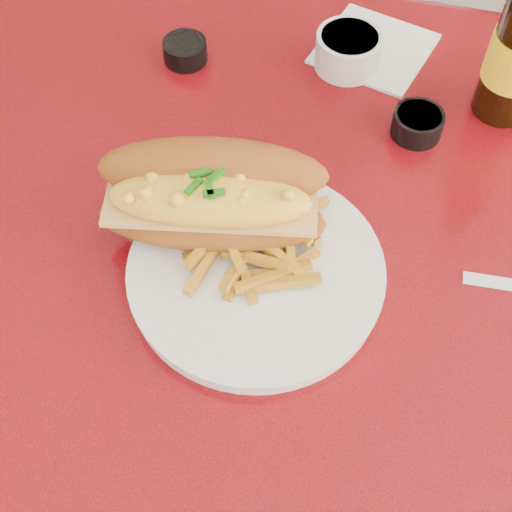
% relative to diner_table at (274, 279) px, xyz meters
% --- Properties ---
extents(ground, '(8.00, 8.00, 0.00)m').
position_rel_diner_table_xyz_m(ground, '(0.00, 0.00, -0.61)').
color(ground, silver).
rests_on(ground, ground).
extents(diner_table, '(1.23, 0.83, 0.77)m').
position_rel_diner_table_xyz_m(diner_table, '(0.00, 0.00, 0.00)').
color(diner_table, red).
rests_on(diner_table, ground).
extents(booth_bench_far, '(1.20, 0.51, 0.90)m').
position_rel_diner_table_xyz_m(booth_bench_far, '(0.00, 0.81, -0.32)').
color(booth_bench_far, '#A40A15').
rests_on(booth_bench_far, ground).
extents(dinner_plate, '(0.32, 0.32, 0.02)m').
position_rel_diner_table_xyz_m(dinner_plate, '(0.00, -0.10, 0.17)').
color(dinner_plate, silver).
rests_on(dinner_plate, diner_table).
extents(mac_hoagie, '(0.25, 0.15, 0.10)m').
position_rel_diner_table_xyz_m(mac_hoagie, '(-0.05, -0.06, 0.22)').
color(mac_hoagie, '#934D17').
rests_on(mac_hoagie, dinner_plate).
extents(fries_pile, '(0.13, 0.12, 0.03)m').
position_rel_diner_table_xyz_m(fries_pile, '(-0.01, -0.08, 0.20)').
color(fries_pile, gold).
rests_on(fries_pile, dinner_plate).
extents(fork, '(0.04, 0.15, 0.00)m').
position_rel_diner_table_xyz_m(fork, '(-0.06, -0.06, 0.18)').
color(fork, silver).
rests_on(fork, dinner_plate).
extents(gravy_ramekin, '(0.09, 0.09, 0.05)m').
position_rel_diner_table_xyz_m(gravy_ramekin, '(0.03, 0.23, 0.19)').
color(gravy_ramekin, silver).
rests_on(gravy_ramekin, diner_table).
extents(sauce_cup_left, '(0.07, 0.07, 0.03)m').
position_rel_diner_table_xyz_m(sauce_cup_left, '(-0.16, 0.19, 0.18)').
color(sauce_cup_left, black).
rests_on(sauce_cup_left, diner_table).
extents(sauce_cup_right, '(0.08, 0.08, 0.03)m').
position_rel_diner_table_xyz_m(sauce_cup_right, '(0.13, 0.14, 0.18)').
color(sauce_cup_right, black).
rests_on(sauce_cup_right, diner_table).
extents(paper_napkin, '(0.16, 0.16, 0.00)m').
position_rel_diner_table_xyz_m(paper_napkin, '(0.06, 0.27, 0.16)').
color(paper_napkin, white).
rests_on(paper_napkin, diner_table).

